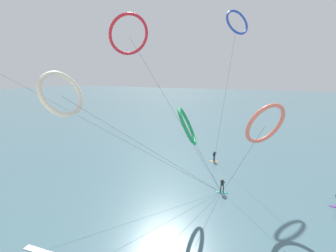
{
  "coord_description": "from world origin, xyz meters",
  "views": [
    {
      "loc": [
        9.67,
        -3.26,
        13.32
      ],
      "look_at": [
        0.0,
        19.64,
        7.78
      ],
      "focal_mm": 25.23,
      "sensor_mm": 36.0,
      "label": 1
    }
  ],
  "objects_px": {
    "kite_emerald": "(187,126)",
    "surfer_teal": "(222,186)",
    "kite_cobalt": "(237,22)",
    "surfer_amber": "(214,157)",
    "kite_coral": "(265,124)",
    "kite_ivory": "(62,94)",
    "kite_crimson": "(129,35)"
  },
  "relations": [
    {
      "from": "kite_crimson",
      "to": "surfer_amber",
      "type": "bearing_deg",
      "value": -176.65
    },
    {
      "from": "surfer_amber",
      "to": "kite_cobalt",
      "type": "bearing_deg",
      "value": -1.99
    },
    {
      "from": "kite_coral",
      "to": "kite_cobalt",
      "type": "height_order",
      "value": "kite_cobalt"
    },
    {
      "from": "kite_emerald",
      "to": "kite_cobalt",
      "type": "bearing_deg",
      "value": -23.31
    },
    {
      "from": "surfer_teal",
      "to": "kite_crimson",
      "type": "xyz_separation_m",
      "value": [
        -10.31,
        -2.08,
        16.55
      ]
    },
    {
      "from": "kite_crimson",
      "to": "kite_ivory",
      "type": "relative_size",
      "value": 1.34
    },
    {
      "from": "surfer_amber",
      "to": "kite_coral",
      "type": "xyz_separation_m",
      "value": [
        6.8,
        -10.63,
        7.82
      ]
    },
    {
      "from": "kite_coral",
      "to": "kite_ivory",
      "type": "distance_m",
      "value": 19.03
    },
    {
      "from": "kite_ivory",
      "to": "kite_crimson",
      "type": "bearing_deg",
      "value": -16.73
    },
    {
      "from": "surfer_teal",
      "to": "kite_crimson",
      "type": "height_order",
      "value": "kite_crimson"
    },
    {
      "from": "surfer_amber",
      "to": "kite_ivory",
      "type": "relative_size",
      "value": 0.12
    },
    {
      "from": "surfer_amber",
      "to": "kite_cobalt",
      "type": "xyz_separation_m",
      "value": [
        1.66,
        4.19,
        19.92
      ]
    },
    {
      "from": "surfer_teal",
      "to": "kite_ivory",
      "type": "bearing_deg",
      "value": -144.83
    },
    {
      "from": "kite_ivory",
      "to": "kite_coral",
      "type": "bearing_deg",
      "value": -60.07
    },
    {
      "from": "kite_cobalt",
      "to": "surfer_amber",
      "type": "bearing_deg",
      "value": -163.53
    },
    {
      "from": "kite_coral",
      "to": "kite_ivory",
      "type": "height_order",
      "value": "kite_ivory"
    },
    {
      "from": "surfer_amber",
      "to": "kite_coral",
      "type": "height_order",
      "value": "kite_coral"
    },
    {
      "from": "surfer_amber",
      "to": "kite_cobalt",
      "type": "distance_m",
      "value": 20.43
    },
    {
      "from": "surfer_amber",
      "to": "kite_coral",
      "type": "bearing_deg",
      "value": -127.74
    },
    {
      "from": "kite_crimson",
      "to": "kite_emerald",
      "type": "relative_size",
      "value": 1.94
    },
    {
      "from": "surfer_teal",
      "to": "surfer_amber",
      "type": "bearing_deg",
      "value": 107.62
    },
    {
      "from": "kite_coral",
      "to": "kite_cobalt",
      "type": "xyz_separation_m",
      "value": [
        -5.14,
        14.83,
        12.1
      ]
    },
    {
      "from": "kite_emerald",
      "to": "kite_ivory",
      "type": "bearing_deg",
      "value": 107.39
    },
    {
      "from": "surfer_teal",
      "to": "kite_emerald",
      "type": "relative_size",
      "value": 0.17
    },
    {
      "from": "kite_crimson",
      "to": "surfer_teal",
      "type": "bearing_deg",
      "value": 137.9
    },
    {
      "from": "surfer_amber",
      "to": "surfer_teal",
      "type": "bearing_deg",
      "value": -143.1
    },
    {
      "from": "kite_ivory",
      "to": "kite_cobalt",
      "type": "relative_size",
      "value": 0.64
    },
    {
      "from": "surfer_amber",
      "to": "kite_ivory",
      "type": "distance_m",
      "value": 23.7
    },
    {
      "from": "kite_emerald",
      "to": "kite_coral",
      "type": "bearing_deg",
      "value": -94.66
    },
    {
      "from": "surfer_teal",
      "to": "kite_coral",
      "type": "bearing_deg",
      "value": -18.53
    },
    {
      "from": "kite_emerald",
      "to": "surfer_teal",
      "type": "bearing_deg",
      "value": -66.45
    },
    {
      "from": "surfer_teal",
      "to": "kite_cobalt",
      "type": "distance_m",
      "value": 24.09
    }
  ]
}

